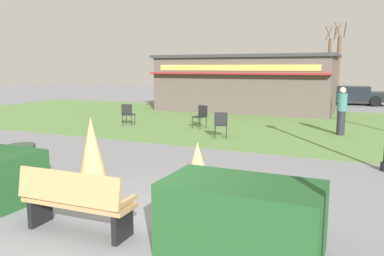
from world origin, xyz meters
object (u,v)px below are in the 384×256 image
at_px(trash_bin, 23,166).
at_px(tree_left_bg, 338,66).
at_px(parked_car_center_slot, 352,95).
at_px(cafe_chair_center, 128,113).
at_px(parked_car_west_slot, 267,92).
at_px(park_bench, 76,201).
at_px(cafe_chair_west, 221,123).
at_px(tree_right_bg, 329,66).
at_px(cafe_chair_east, 201,115).
at_px(food_kiosk, 244,83).
at_px(person_strolling, 342,111).

relative_size(trash_bin, tree_left_bg, 0.15).
height_order(parked_car_center_slot, tree_left_bg, tree_left_bg).
distance_m(cafe_chair_center, parked_car_west_slot, 13.91).
height_order(park_bench, trash_bin, park_bench).
xyz_separation_m(cafe_chair_west, tree_right_bg, (1.37, 21.93, 1.96)).
distance_m(parked_car_west_slot, tree_right_bg, 8.10).
height_order(trash_bin, cafe_chair_east, cafe_chair_east).
bearing_deg(cafe_chair_east, parked_car_center_slot, 69.03).
xyz_separation_m(food_kiosk, cafe_chair_west, (1.75, -8.32, -1.00)).
height_order(parked_car_west_slot, parked_car_center_slot, same).
bearing_deg(cafe_chair_west, park_bench, -84.58).
xyz_separation_m(cafe_chair_center, tree_left_bg, (6.74, 18.33, 1.98)).
bearing_deg(park_bench, cafe_chair_center, 119.91).
bearing_deg(cafe_chair_west, cafe_chair_center, 165.97).
bearing_deg(cafe_chair_west, trash_bin, -103.73).
xyz_separation_m(trash_bin, tree_left_bg, (3.90, 26.21, 2.07)).
bearing_deg(parked_car_center_slot, parked_car_west_slot, 180.00).
bearing_deg(parked_car_west_slot, cafe_chair_center, -100.18).
bearing_deg(cafe_chair_east, tree_right_bg, 81.90).
bearing_deg(tree_right_bg, tree_left_bg, -70.47).
height_order(person_strolling, tree_right_bg, tree_right_bg).
distance_m(cafe_chair_west, parked_car_center_slot, 15.22).
height_order(cafe_chair_east, tree_left_bg, tree_left_bg).
bearing_deg(parked_car_west_slot, cafe_chair_east, -87.67).
relative_size(food_kiosk, cafe_chair_west, 10.78).
distance_m(park_bench, tree_right_bg, 29.99).
bearing_deg(tree_left_bg, parked_car_center_slot, -74.97).
relative_size(cafe_chair_east, parked_car_west_slot, 0.20).
bearing_deg(cafe_chair_center, tree_left_bg, 69.82).
relative_size(trash_bin, cafe_chair_center, 0.99).
xyz_separation_m(cafe_chair_east, cafe_chair_center, (-2.99, -0.67, 0.00)).
bearing_deg(tree_left_bg, person_strolling, -85.35).
height_order(cafe_chair_center, person_strolling, person_strolling).
xyz_separation_m(cafe_chair_center, parked_car_center_slot, (7.98, 13.69, 0.12)).
xyz_separation_m(food_kiosk, cafe_chair_center, (-2.73, -7.20, -1.00)).
height_order(person_strolling, parked_car_center_slot, person_strolling).
xyz_separation_m(trash_bin, cafe_chair_center, (-2.83, 7.88, 0.09)).
bearing_deg(food_kiosk, parked_car_west_slot, 92.38).
height_order(cafe_chair_east, parked_car_west_slot, parked_car_west_slot).
distance_m(parked_car_west_slot, parked_car_center_slot, 5.52).
relative_size(trash_bin, tree_right_bg, 0.15).
xyz_separation_m(person_strolling, tree_left_bg, (-1.39, 17.09, 1.65)).
xyz_separation_m(parked_car_west_slot, tree_right_bg, (3.40, 7.12, 1.85)).
bearing_deg(trash_bin, cafe_chair_west, 76.27).
bearing_deg(person_strolling, cafe_chair_west, -0.89).
xyz_separation_m(cafe_chair_west, parked_car_west_slot, (-2.02, 14.81, 0.12)).
xyz_separation_m(cafe_chair_center, tree_right_bg, (5.86, 20.81, 1.96)).
bearing_deg(food_kiosk, person_strolling, -47.84).
relative_size(park_bench, person_strolling, 1.02).
xyz_separation_m(cafe_chair_west, parked_car_center_slot, (3.50, 14.81, 0.12)).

